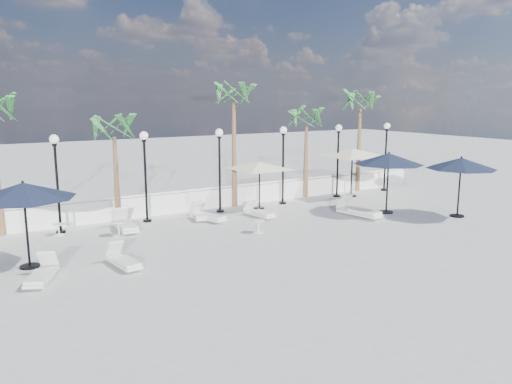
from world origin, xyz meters
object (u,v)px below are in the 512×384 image
lounger_6 (359,211)px  parasol_navy_mid (389,159)px  lounger_5 (199,214)px  parasol_navy_left (23,191)px  lounger_0 (125,225)px  parasol_cream_sq_a (259,162)px  lounger_3 (259,212)px  parasol_cream_sq_b (353,149)px  lounger_2 (42,274)px  lounger_4 (208,216)px  parasol_navy_right (461,164)px  lounger_1 (123,260)px

lounger_6 → parasol_navy_mid: 2.74m
lounger_5 → parasol_navy_left: (-7.21, -3.08, 2.21)m
lounger_0 → parasol_cream_sq_a: bearing=8.0°
lounger_3 → parasol_cream_sq_b: bearing=3.6°
lounger_2 → lounger_5: 8.42m
lounger_6 → parasol_navy_mid: (1.61, -0.08, 2.22)m
lounger_2 → lounger_6: 13.35m
lounger_4 → lounger_6: lounger_6 is taller
lounger_4 → parasol_navy_right: (9.81, -5.09, 2.15)m
lounger_2 → lounger_5: size_ratio=1.02×
lounger_1 → lounger_3: bearing=17.9°
lounger_6 → parasol_navy_mid: size_ratio=0.70×
parasol_navy_left → lounger_2: bearing=-84.7°
lounger_3 → parasol_navy_left: bearing=-177.0°
lounger_5 → lounger_2: bearing=-132.4°
lounger_1 → lounger_6: bearing=-1.9°
lounger_2 → lounger_3: lounger_2 is taller
lounger_2 → lounger_6: lounger_6 is taller
lounger_2 → parasol_cream_sq_b: bearing=41.8°
lounger_3 → parasol_cream_sq_a: (0.93, 1.46, 2.02)m
lounger_4 → lounger_2: bearing=-171.3°
lounger_3 → parasol_navy_left: size_ratio=0.56×
lounger_0 → lounger_6: size_ratio=0.89×
lounger_1 → lounger_4: bearing=31.4°
parasol_navy_left → lounger_5: bearing=23.1°
parasol_cream_sq_b → parasol_navy_mid: bearing=-108.6°
parasol_navy_left → lounger_4: bearing=19.0°
lounger_3 → parasol_navy_right: size_ratio=0.58×
lounger_6 → parasol_navy_right: parasol_navy_right is taller
lounger_5 → parasol_cream_sq_b: parasol_cream_sq_b is taller
parasol_cream_sq_a → parasol_cream_sq_b: parasol_cream_sq_b is taller
lounger_0 → lounger_2: bearing=-128.6°
lounger_4 → lounger_1: bearing=-160.9°
parasol_cream_sq_a → lounger_3: bearing=-122.5°
lounger_2 → lounger_6: (13.30, 1.21, 0.05)m
lounger_0 → parasol_navy_mid: bearing=-13.4°
parasol_navy_mid → parasol_cream_sq_a: parasol_navy_mid is taller
parasol_navy_right → lounger_2: bearing=176.4°
lounger_0 → lounger_6: 10.05m
lounger_1 → lounger_6: lounger_6 is taller
lounger_2 → lounger_4: size_ratio=0.98×
lounger_1 → lounger_2: size_ratio=0.96×
lounger_4 → parasol_cream_sq_a: parasol_cream_sq_a is taller
lounger_1 → parasol_navy_left: (-2.51, 1.46, 2.21)m
lounger_5 → parasol_cream_sq_b: 9.43m
lounger_4 → parasol_navy_mid: bearing=-41.0°
lounger_3 → parasol_navy_right: parasol_navy_right is taller
lounger_3 → lounger_6: lounger_6 is taller
lounger_4 → parasol_navy_right: size_ratio=0.60×
lounger_1 → lounger_6: 10.99m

